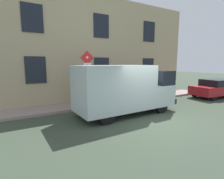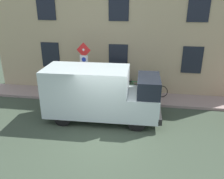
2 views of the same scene
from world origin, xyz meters
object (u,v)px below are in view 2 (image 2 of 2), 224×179
(delivery_van, at_px, (100,93))
(bicycle_black, at_px, (152,90))
(bicycle_blue, at_px, (125,88))
(pedestrian, at_px, (125,80))
(litter_bin, at_px, (130,93))
(bicycle_green, at_px, (139,89))
(sign_post_stacked, at_px, (84,65))

(delivery_van, bearing_deg, bicycle_black, 47.39)
(bicycle_black, height_order, bicycle_blue, same)
(bicycle_blue, xyz_separation_m, pedestrian, (-0.05, 0.03, 0.56))
(litter_bin, bearing_deg, pedestrian, 28.79)
(bicycle_green, xyz_separation_m, bicycle_blue, (-0.00, 0.79, 0.00))
(pedestrian, height_order, litter_bin, pedestrian)
(sign_post_stacked, distance_m, litter_bin, 2.91)
(delivery_van, xyz_separation_m, pedestrian, (2.78, -0.86, -0.26))
(sign_post_stacked, distance_m, bicycle_blue, 2.80)
(litter_bin, bearing_deg, delivery_van, 148.38)
(sign_post_stacked, distance_m, bicycle_black, 4.13)
(sign_post_stacked, bearing_deg, pedestrian, -67.22)
(bicycle_green, bearing_deg, pedestrian, 9.79)
(bicycle_black, relative_size, pedestrian, 1.00)
(delivery_van, bearing_deg, litter_bin, 56.89)
(delivery_van, relative_size, pedestrian, 3.13)
(delivery_van, distance_m, bicycle_green, 3.40)
(bicycle_black, distance_m, bicycle_blue, 1.59)
(delivery_van, relative_size, litter_bin, 5.98)
(sign_post_stacked, relative_size, pedestrian, 1.76)
(delivery_van, distance_m, litter_bin, 2.52)
(bicycle_blue, bearing_deg, bicycle_green, -174.94)
(bicycle_black, bearing_deg, litter_bin, 38.24)
(bicycle_black, xyz_separation_m, bicycle_blue, (-0.00, 1.59, 0.00))
(pedestrian, bearing_deg, bicycle_green, -27.64)
(sign_post_stacked, height_order, bicycle_green, sign_post_stacked)
(delivery_van, bearing_deg, bicycle_blue, 71.10)
(bicycle_blue, relative_size, litter_bin, 1.91)
(sign_post_stacked, relative_size, bicycle_blue, 1.76)
(sign_post_stacked, height_order, bicycle_blue, sign_post_stacked)
(bicycle_blue, bearing_deg, delivery_van, 77.64)
(pedestrian, bearing_deg, bicycle_black, -29.45)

